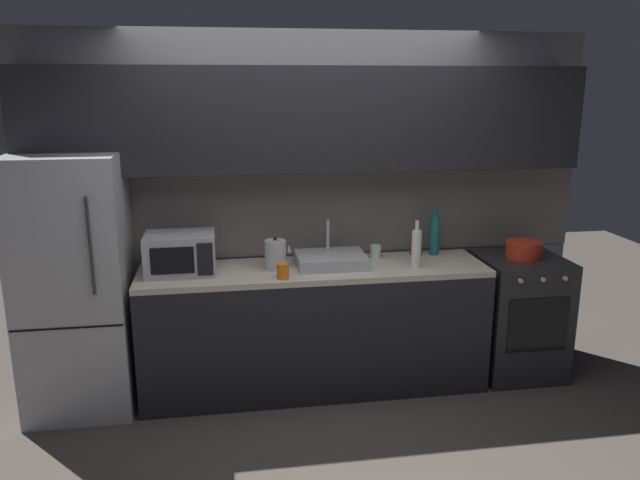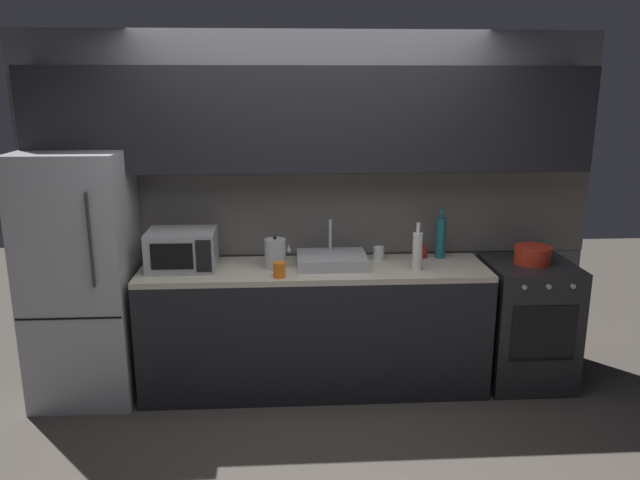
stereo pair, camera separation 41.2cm
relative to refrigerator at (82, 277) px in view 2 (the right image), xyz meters
name	(u,v)px [view 2 (the right image)]	position (x,y,z in m)	size (l,w,h in m)	color
ground_plane	(322,457)	(1.58, -0.90, -0.86)	(10.00, 10.00, 0.00)	#3D3833
back_wall	(312,168)	(1.58, 0.30, 0.69)	(4.14, 0.44, 2.50)	slate
counter_run	(314,328)	(1.58, 0.00, -0.41)	(2.40, 0.60, 0.90)	black
refrigerator	(82,277)	(0.00, 0.00, 0.00)	(0.68, 0.69, 1.72)	#ADAFB5
oven_range	(526,323)	(3.12, 0.00, -0.41)	(0.60, 0.62, 0.90)	#232326
microwave	(182,250)	(0.68, 0.02, 0.18)	(0.46, 0.35, 0.27)	#A8AAAF
sink_basin	(332,260)	(1.71, 0.03, 0.08)	(0.48, 0.38, 0.30)	#ADAFB5
kettle	(275,253)	(1.32, 0.00, 0.14)	(0.18, 0.15, 0.23)	#B7BABF
wine_bottle_teal	(441,237)	(2.51, 0.19, 0.19)	(0.07, 0.07, 0.36)	#19666B
wine_bottle_white	(417,251)	(2.28, -0.10, 0.18)	(0.07, 0.07, 0.33)	silver
mug_red	(421,252)	(2.38, 0.20, 0.08)	(0.09, 0.09, 0.09)	#A82323
mug_orange	(279,270)	(1.34, -0.22, 0.09)	(0.08, 0.08, 0.10)	orange
mug_clear	(379,253)	(2.06, 0.15, 0.09)	(0.08, 0.08, 0.10)	silver
cooking_pot	(533,255)	(3.13, 0.00, 0.10)	(0.26, 0.26, 0.12)	red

